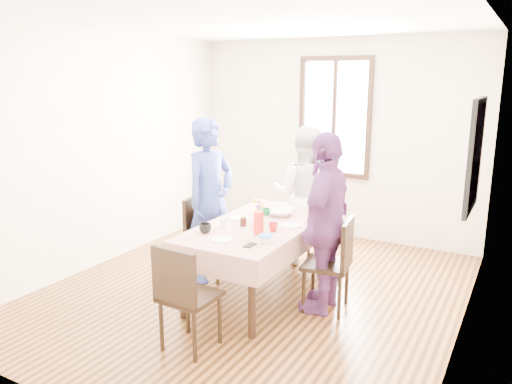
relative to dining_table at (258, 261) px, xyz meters
The scene contains 31 objects.
ground 0.39m from the dining_table, 145.00° to the left, with size 4.50×4.50×0.00m, color #321C0C.
back_wall 2.51m from the dining_table, 92.25° to the left, with size 4.00×4.00×0.00m, color beige.
right_wall 2.14m from the dining_table, ahead, with size 4.50×4.50×0.00m, color beige.
window_frame 2.63m from the dining_table, 92.26° to the left, with size 1.02×0.06×1.62m, color black.
window_pane 2.63m from the dining_table, 92.25° to the left, with size 0.90×0.02×1.50m, color white.
art_poster 2.25m from the dining_table, 10.89° to the left, with size 0.04×0.76×0.96m, color red.
dining_table is the anchor object (origin of this frame).
tablecloth 0.38m from the dining_table, behind, with size 0.97×1.79×0.01m, color #5A0800.
chair_left 0.73m from the dining_table, 167.60° to the left, with size 0.42×0.42×0.91m, color black.
chair_right 0.72m from the dining_table, ahead, with size 0.42×0.42×0.91m, color black.
chair_far 1.15m from the dining_table, 90.00° to the left, with size 0.42×0.42×0.91m, color black.
chair_near 1.15m from the dining_table, 90.00° to the right, with size 0.42×0.42×0.91m, color black.
person_left 0.88m from the dining_table, 167.27° to the left, with size 0.65×0.43×1.78m, color navy.
person_far 1.21m from the dining_table, 90.00° to the left, with size 0.80×0.62×1.64m, color silver.
person_right 0.85m from the dining_table, ahead, with size 1.01×0.42×1.72m, color #602F66.
mug_black 0.72m from the dining_table, 121.11° to the right, with size 0.11×0.11×0.09m, color black.
mug_flag 0.51m from the dining_table, 30.57° to the right, with size 0.09×0.09×0.08m, color red.
mug_green 0.54m from the dining_table, 105.37° to the left, with size 0.09×0.09×0.07m, color #0C7226.
serving_bowl 0.57m from the dining_table, 80.62° to the left, with size 0.24×0.24×0.06m, color white.
juice_carton 0.59m from the dining_table, 60.67° to the right, with size 0.07×0.07×0.22m, color red.
butter_tub 0.69m from the dining_table, 54.51° to the right, with size 0.11×0.11×0.05m, color white.
jam_jar 0.46m from the dining_table, 124.57° to the right, with size 0.06×0.06×0.09m, color black.
drinking_glass 0.56m from the dining_table, 132.72° to the right, with size 0.06×0.06×0.09m, color silver.
smartphone 0.76m from the dining_table, 67.56° to the right, with size 0.07×0.14×0.01m, color black.
flower_vase 0.45m from the dining_table, 114.80° to the left, with size 0.06×0.06×0.13m, color silver.
plate_left 0.48m from the dining_table, 164.39° to the left, with size 0.20×0.20×0.01m, color white.
plate_right 0.51m from the dining_table, 17.64° to the left, with size 0.20×0.20×0.01m, color white.
plate_far 0.76m from the dining_table, 90.63° to the left, with size 0.20×0.20×0.01m, color white.
plate_near 0.71m from the dining_table, 94.66° to the right, with size 0.20×0.20×0.01m, color white.
butter_lid 0.71m from the dining_table, 54.51° to the right, with size 0.12×0.12×0.01m, color blue.
flower_bunch 0.57m from the dining_table, 114.80° to the left, with size 0.09×0.09×0.10m, color yellow, non-canonical shape.
Camera 1 is at (2.39, -4.21, 2.20)m, focal length 34.86 mm.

